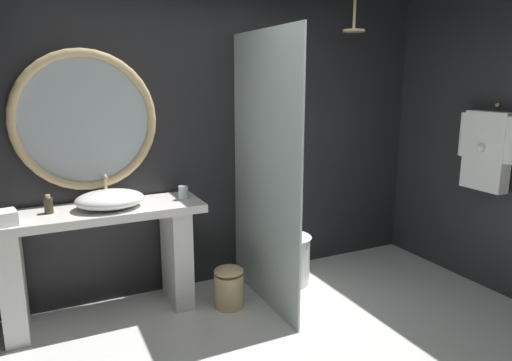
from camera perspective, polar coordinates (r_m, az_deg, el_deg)
back_wall_panel at (r=3.99m, az=-8.35°, el=5.07°), size 4.80×0.10×2.60m
side_wall_right at (r=4.44m, az=27.39°, el=4.54°), size 0.10×2.47×2.60m
vanity_counter at (r=3.70m, az=-18.78°, el=-8.22°), size 1.57×0.50×0.87m
vessel_sink at (r=3.57m, az=-17.59°, el=-2.22°), size 0.50×0.41×0.22m
tumbler_cup at (r=3.69m, az=-8.96°, el=-1.51°), size 0.08×0.08×0.11m
soap_dispenser at (r=3.59m, az=-24.24°, el=-2.79°), size 0.06×0.06×0.14m
round_wall_mirror at (r=3.72m, az=-20.27°, el=6.91°), size 1.06×0.07×1.06m
shower_glass_panel at (r=3.62m, az=1.04°, el=0.95°), size 0.02×1.13×2.17m
rain_shower_head at (r=4.24m, az=11.98°, el=18.02°), size 0.19×0.19×0.30m
hanging_bathrobe at (r=4.31m, az=26.63°, el=3.63°), size 0.20×0.55×0.73m
toilet at (r=4.25m, az=3.66°, el=-8.73°), size 0.40×0.57×0.53m
waste_bin at (r=3.81m, az=-3.36°, el=-12.92°), size 0.24×0.24×0.34m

